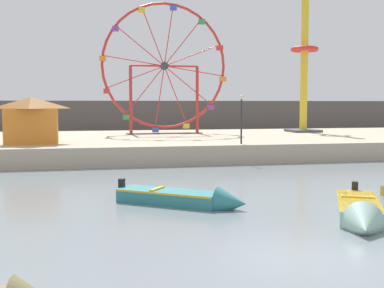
% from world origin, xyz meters
% --- Properties ---
extents(ground_plane, '(240.00, 240.00, 0.00)m').
position_xyz_m(ground_plane, '(0.00, 0.00, 0.00)').
color(ground_plane, slate).
extents(quay_promenade, '(110.00, 19.44, 1.28)m').
position_xyz_m(quay_promenade, '(0.00, 28.53, 0.64)').
color(quay_promenade, '#B7A88E').
rests_on(quay_promenade, ground_plane).
extents(distant_town_skyline, '(140.00, 3.00, 4.40)m').
position_xyz_m(distant_town_skyline, '(0.00, 51.58, 2.20)').
color(distant_town_skyline, '#564C47').
rests_on(distant_town_skyline, ground_plane).
extents(motorboat_seafoam, '(3.63, 5.39, 1.32)m').
position_xyz_m(motorboat_seafoam, '(3.68, 3.15, 0.29)').
color(motorboat_seafoam, '#93BCAD').
rests_on(motorboat_seafoam, ground_plane).
extents(motorboat_teal_painted, '(5.02, 4.07, 1.17)m').
position_xyz_m(motorboat_teal_painted, '(-1.58, 6.83, 0.30)').
color(motorboat_teal_painted, teal).
rests_on(motorboat_teal_painted, ground_plane).
extents(ferris_wheel_red_frame, '(11.49, 1.20, 11.78)m').
position_xyz_m(ferris_wheel_red_frame, '(1.14, 31.92, 7.20)').
color(ferris_wheel_red_frame, red).
rests_on(ferris_wheel_red_frame, quay_promenade).
extents(drop_tower_yellow_tower, '(2.80, 2.80, 13.20)m').
position_xyz_m(drop_tower_yellow_tower, '(14.74, 32.09, 7.38)').
color(drop_tower_yellow_tower, gold).
rests_on(drop_tower_yellow_tower, quay_promenade).
extents(carnival_booth_orange_canopy, '(3.91, 3.30, 3.20)m').
position_xyz_m(carnival_booth_orange_canopy, '(-9.34, 23.07, 2.94)').
color(carnival_booth_orange_canopy, orange).
rests_on(carnival_booth_orange_canopy, quay_promenade).
extents(promenade_lamp_near, '(0.32, 0.32, 3.33)m').
position_xyz_m(promenade_lamp_near, '(4.66, 19.84, 3.51)').
color(promenade_lamp_near, '#2D2D33').
rests_on(promenade_lamp_near, quay_promenade).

